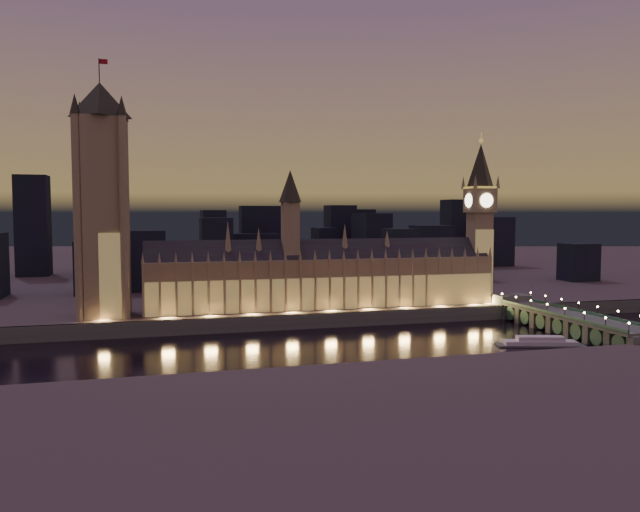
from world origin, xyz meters
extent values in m
plane|color=black|center=(0.00, 0.00, 0.00)|extent=(2000.00, 2000.00, 0.00)
cube|color=#4C3B3B|center=(0.00, 520.00, 4.00)|extent=(2000.00, 960.00, 8.00)
cube|color=#484F51|center=(0.00, 41.00, 4.00)|extent=(2000.00, 2.50, 8.00)
cube|color=gray|center=(9.66, 62.00, 22.00)|extent=(200.21, 22.25, 28.00)
cube|color=tan|center=(9.66, 51.75, 17.00)|extent=(200.00, 0.50, 18.00)
cube|color=black|center=(9.66, 62.00, 39.00)|extent=(200.17, 18.51, 16.26)
cube|color=gray|center=(-10.34, 62.00, 52.00)|extent=(9.00, 9.00, 32.00)
cone|color=#272A20|center=(-10.34, 62.00, 77.00)|extent=(13.00, 13.00, 18.00)
cube|color=gray|center=(-90.34, 51.40, 22.00)|extent=(1.20, 1.20, 28.00)
cone|color=gray|center=(-90.34, 52.00, 39.00)|extent=(2.00, 2.00, 6.00)
cube|color=gray|center=(-82.01, 51.40, 22.00)|extent=(1.20, 1.20, 28.00)
cone|color=gray|center=(-82.01, 52.00, 39.00)|extent=(2.00, 2.00, 6.00)
cube|color=gray|center=(-73.68, 51.40, 22.00)|extent=(1.20, 1.20, 28.00)
cone|color=gray|center=(-73.68, 52.00, 39.00)|extent=(2.00, 2.00, 6.00)
cube|color=gray|center=(-65.34, 51.40, 22.00)|extent=(1.20, 1.20, 28.00)
cone|color=gray|center=(-65.34, 52.00, 39.00)|extent=(2.00, 2.00, 6.00)
cube|color=gray|center=(-57.01, 51.40, 22.00)|extent=(1.20, 1.20, 28.00)
cone|color=gray|center=(-57.01, 52.00, 39.00)|extent=(2.00, 2.00, 6.00)
cube|color=gray|center=(-48.68, 51.40, 22.00)|extent=(1.20, 1.20, 28.00)
cone|color=gray|center=(-48.68, 52.00, 39.00)|extent=(2.00, 2.00, 6.00)
cube|color=gray|center=(-40.34, 51.40, 22.00)|extent=(1.20, 1.20, 28.00)
cone|color=gray|center=(-40.34, 52.00, 39.00)|extent=(2.00, 2.00, 6.00)
cube|color=gray|center=(-32.01, 51.40, 22.00)|extent=(1.20, 1.20, 28.00)
cone|color=gray|center=(-32.01, 52.00, 39.00)|extent=(2.00, 2.00, 6.00)
cube|color=gray|center=(-23.68, 51.40, 22.00)|extent=(1.20, 1.20, 28.00)
cone|color=gray|center=(-23.68, 52.00, 39.00)|extent=(2.00, 2.00, 6.00)
cube|color=gray|center=(-15.34, 51.40, 22.00)|extent=(1.20, 1.20, 28.00)
cone|color=gray|center=(-15.34, 52.00, 39.00)|extent=(2.00, 2.00, 6.00)
cube|color=gray|center=(-7.01, 51.40, 22.00)|extent=(1.20, 1.20, 28.00)
cone|color=gray|center=(-7.01, 52.00, 39.00)|extent=(2.00, 2.00, 6.00)
cube|color=gray|center=(1.32, 51.40, 22.00)|extent=(1.20, 1.20, 28.00)
cone|color=gray|center=(1.32, 52.00, 39.00)|extent=(2.00, 2.00, 6.00)
cube|color=gray|center=(9.66, 51.40, 22.00)|extent=(1.20, 1.20, 28.00)
cone|color=gray|center=(9.66, 52.00, 39.00)|extent=(2.00, 2.00, 6.00)
cube|color=gray|center=(17.99, 51.40, 22.00)|extent=(1.20, 1.20, 28.00)
cone|color=gray|center=(17.99, 52.00, 39.00)|extent=(2.00, 2.00, 6.00)
cube|color=gray|center=(26.32, 51.40, 22.00)|extent=(1.20, 1.20, 28.00)
cone|color=gray|center=(26.32, 52.00, 39.00)|extent=(2.00, 2.00, 6.00)
cube|color=gray|center=(34.66, 51.40, 22.00)|extent=(1.20, 1.20, 28.00)
cone|color=gray|center=(34.66, 52.00, 39.00)|extent=(2.00, 2.00, 6.00)
cube|color=gray|center=(42.99, 51.40, 22.00)|extent=(1.20, 1.20, 28.00)
cone|color=gray|center=(42.99, 52.00, 39.00)|extent=(2.00, 2.00, 6.00)
cube|color=gray|center=(51.32, 51.40, 22.00)|extent=(1.20, 1.20, 28.00)
cone|color=gray|center=(51.32, 52.00, 39.00)|extent=(2.00, 2.00, 6.00)
cube|color=gray|center=(59.66, 51.40, 22.00)|extent=(1.20, 1.20, 28.00)
cone|color=gray|center=(59.66, 52.00, 39.00)|extent=(2.00, 2.00, 6.00)
cube|color=gray|center=(67.99, 51.40, 22.00)|extent=(1.20, 1.20, 28.00)
cone|color=gray|center=(67.99, 52.00, 39.00)|extent=(2.00, 2.00, 6.00)
cube|color=gray|center=(76.32, 51.40, 22.00)|extent=(1.20, 1.20, 28.00)
cone|color=gray|center=(76.32, 52.00, 39.00)|extent=(2.00, 2.00, 6.00)
cube|color=gray|center=(84.66, 51.40, 22.00)|extent=(1.20, 1.20, 28.00)
cone|color=gray|center=(84.66, 52.00, 39.00)|extent=(2.00, 2.00, 6.00)
cube|color=gray|center=(92.99, 51.40, 22.00)|extent=(1.20, 1.20, 28.00)
cone|color=gray|center=(92.99, 52.00, 39.00)|extent=(2.00, 2.00, 6.00)
cube|color=gray|center=(101.32, 51.40, 22.00)|extent=(1.20, 1.20, 28.00)
cone|color=gray|center=(101.32, 52.00, 39.00)|extent=(2.00, 2.00, 6.00)
cube|color=gray|center=(109.66, 51.40, 22.00)|extent=(1.20, 1.20, 28.00)
cone|color=gray|center=(109.66, 52.00, 39.00)|extent=(2.00, 2.00, 6.00)
cone|color=gray|center=(-45.34, 62.00, 49.00)|extent=(4.40, 4.40, 18.00)
cone|color=gray|center=(-28.34, 62.00, 47.00)|extent=(4.40, 4.40, 14.00)
cone|color=gray|center=(21.66, 62.00, 48.00)|extent=(4.40, 4.40, 16.00)
cone|color=gray|center=(47.66, 62.00, 46.00)|extent=(4.40, 4.40, 12.00)
cube|color=gray|center=(-110.00, 62.00, 59.37)|extent=(25.45, 25.45, 102.74)
cube|color=tan|center=(-110.00, 50.80, 30.00)|extent=(22.00, 0.50, 44.00)
cone|color=#272A20|center=(-110.00, 62.00, 119.74)|extent=(31.68, 31.68, 18.00)
cylinder|color=black|center=(-110.00, 62.00, 134.74)|extent=(0.50, 0.50, 12.00)
cube|color=#A60F21|center=(-107.80, 62.00, 139.24)|extent=(4.00, 0.15, 2.50)
cylinder|color=gray|center=(-121.00, 51.00, 59.37)|extent=(4.40, 4.40, 102.74)
cone|color=#272A20|center=(-121.00, 51.00, 115.74)|extent=(5.20, 5.20, 10.00)
cylinder|color=gray|center=(-121.00, 73.00, 59.37)|extent=(4.40, 4.40, 102.74)
cone|color=#272A20|center=(-121.00, 73.00, 115.74)|extent=(5.20, 5.20, 10.00)
cylinder|color=gray|center=(-99.00, 51.00, 59.37)|extent=(4.40, 4.40, 102.74)
cone|color=#272A20|center=(-99.00, 51.00, 115.74)|extent=(5.20, 5.20, 10.00)
cylinder|color=gray|center=(-99.00, 73.00, 59.37)|extent=(4.40, 4.40, 102.74)
cone|color=#272A20|center=(-99.00, 73.00, 115.74)|extent=(5.20, 5.20, 10.00)
cube|color=gray|center=(108.00, 62.00, 35.14)|extent=(12.31, 12.31, 54.29)
cube|color=tan|center=(108.00, 55.80, 30.00)|extent=(12.00, 0.50, 44.00)
cube|color=gray|center=(108.00, 62.00, 69.52)|extent=(15.00, 15.00, 14.46)
cube|color=#F2C64C|center=(108.00, 62.00, 77.35)|extent=(15.75, 15.75, 1.20)
cone|color=#272A20|center=(108.00, 62.00, 90.95)|extent=(18.00, 18.00, 26.00)
sphere|color=#F2C64C|center=(108.00, 62.00, 105.45)|extent=(2.80, 2.80, 2.80)
cylinder|color=#F2C64C|center=(108.00, 62.00, 107.95)|extent=(0.40, 0.40, 5.00)
cylinder|color=#FFF2BF|center=(108.00, 54.25, 69.52)|extent=(8.40, 0.50, 8.40)
cylinder|color=#FFF2BF|center=(108.00, 69.75, 69.52)|extent=(8.40, 0.50, 8.40)
cylinder|color=#FFF2BF|center=(100.25, 62.00, 69.52)|extent=(0.50, 8.40, 8.40)
cylinder|color=#FFF2BF|center=(115.75, 62.00, 69.52)|extent=(0.50, 8.40, 8.40)
cone|color=gray|center=(100.50, 54.50, 80.75)|extent=(2.60, 2.60, 8.00)
cone|color=gray|center=(100.50, 69.50, 80.75)|extent=(2.60, 2.60, 8.00)
cone|color=gray|center=(115.50, 54.50, 80.75)|extent=(2.60, 2.60, 8.00)
cone|color=gray|center=(115.50, 69.50, 80.75)|extent=(2.60, 2.60, 8.00)
cube|color=#484F51|center=(120.45, -10.00, 9.50)|extent=(19.80, 100.00, 1.60)
cube|color=#335743|center=(110.95, -10.00, 10.90)|extent=(0.80, 100.00, 1.60)
cube|color=#335743|center=(129.95, -10.00, 10.90)|extent=(0.80, 100.00, 1.60)
cube|color=#484F51|center=(120.45, 45.00, 8.75)|extent=(19.80, 12.00, 9.50)
cylinder|color=black|center=(110.95, -60.00, 12.70)|extent=(0.30, 0.30, 4.40)
sphere|color=#FFD88C|center=(110.95, -60.00, 15.00)|extent=(1.00, 1.00, 1.00)
cube|color=#484F51|center=(120.45, -45.71, 4.35)|extent=(17.82, 4.00, 9.50)
cylinder|color=black|center=(110.95, -45.71, 12.70)|extent=(0.30, 0.30, 4.40)
sphere|color=#FFD88C|center=(110.95, -45.71, 15.00)|extent=(1.00, 1.00, 1.00)
cylinder|color=black|center=(129.95, -45.71, 12.70)|extent=(0.30, 0.30, 4.40)
cube|color=#484F51|center=(120.45, -31.43, 4.35)|extent=(17.82, 4.00, 9.50)
cylinder|color=black|center=(110.95, -31.43, 12.70)|extent=(0.30, 0.30, 4.40)
sphere|color=#FFD88C|center=(110.95, -31.43, 15.00)|extent=(1.00, 1.00, 1.00)
cylinder|color=black|center=(129.95, -31.43, 12.70)|extent=(0.30, 0.30, 4.40)
sphere|color=#FFD88C|center=(129.95, -31.43, 15.00)|extent=(1.00, 1.00, 1.00)
cube|color=#484F51|center=(120.45, -17.14, 4.35)|extent=(17.82, 4.00, 9.50)
cylinder|color=black|center=(110.95, -17.14, 12.70)|extent=(0.30, 0.30, 4.40)
sphere|color=#FFD88C|center=(110.95, -17.14, 15.00)|extent=(1.00, 1.00, 1.00)
cylinder|color=black|center=(129.95, -17.14, 12.70)|extent=(0.30, 0.30, 4.40)
sphere|color=#FFD88C|center=(129.95, -17.14, 15.00)|extent=(1.00, 1.00, 1.00)
cube|color=#484F51|center=(120.45, -2.86, 4.35)|extent=(17.82, 4.00, 9.50)
cylinder|color=black|center=(110.95, -2.86, 12.70)|extent=(0.30, 0.30, 4.40)
sphere|color=#FFD88C|center=(110.95, -2.86, 15.00)|extent=(1.00, 1.00, 1.00)
cylinder|color=black|center=(129.95, -2.86, 12.70)|extent=(0.30, 0.30, 4.40)
sphere|color=#FFD88C|center=(129.95, -2.86, 15.00)|extent=(1.00, 1.00, 1.00)
cube|color=#484F51|center=(120.45, 11.43, 4.35)|extent=(17.82, 4.00, 9.50)
cylinder|color=black|center=(110.95, 11.43, 12.70)|extent=(0.30, 0.30, 4.40)
sphere|color=#FFD88C|center=(110.95, 11.43, 15.00)|extent=(1.00, 1.00, 1.00)
cylinder|color=black|center=(129.95, 11.43, 12.70)|extent=(0.30, 0.30, 4.40)
sphere|color=#FFD88C|center=(129.95, 11.43, 15.00)|extent=(1.00, 1.00, 1.00)
cube|color=#484F51|center=(120.45, 25.71, 4.35)|extent=(17.82, 4.00, 9.50)
cylinder|color=black|center=(110.95, 25.71, 12.70)|extent=(0.30, 0.30, 4.40)
sphere|color=#FFD88C|center=(110.95, 25.71, 15.00)|extent=(1.00, 1.00, 1.00)
cylinder|color=black|center=(129.95, 25.71, 12.70)|extent=(0.30, 0.30, 4.40)
sphere|color=#FFD88C|center=(129.95, 25.71, 15.00)|extent=(1.00, 1.00, 1.00)
cube|color=#484F51|center=(120.45, 40.00, 4.35)|extent=(17.82, 4.00, 9.50)
cylinder|color=black|center=(110.95, 40.00, 12.70)|extent=(0.30, 0.30, 4.40)
sphere|color=#FFD88C|center=(110.95, 40.00, 15.00)|extent=(1.00, 1.00, 1.00)
cylinder|color=black|center=(129.95, 40.00, 12.70)|extent=(0.30, 0.30, 4.40)
sphere|color=#FFD88C|center=(129.95, 40.00, 15.00)|extent=(1.00, 1.00, 1.00)
cylinder|color=#335743|center=(120.45, -52.86, 4.70)|extent=(17.42, 8.00, 8.00)
cylinder|color=#335743|center=(120.45, -38.57, 4.70)|extent=(17.42, 8.00, 8.00)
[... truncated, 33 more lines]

